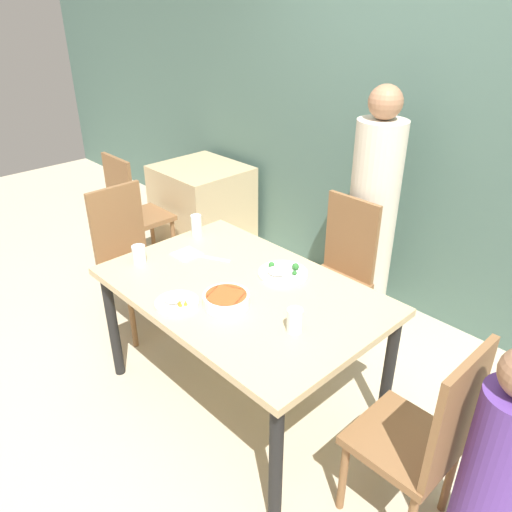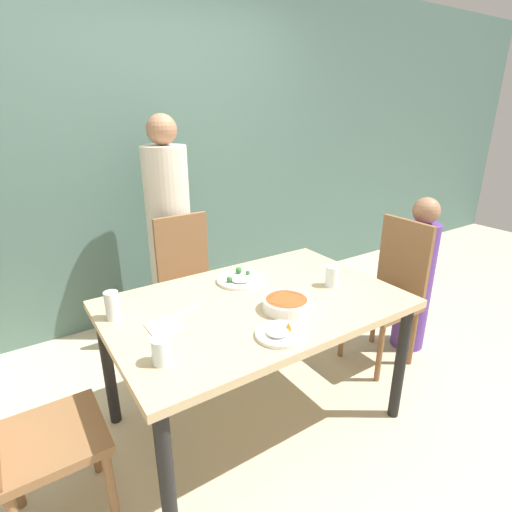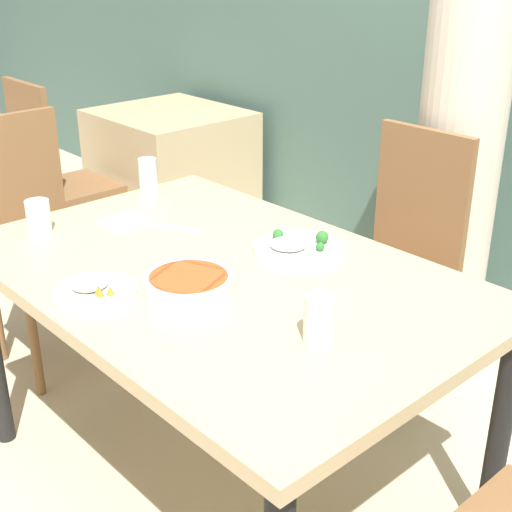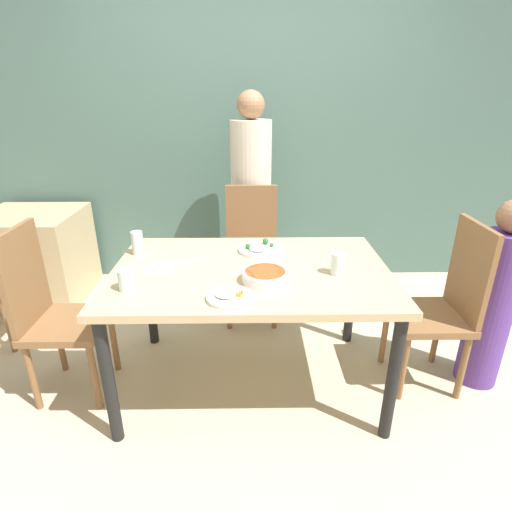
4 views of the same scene
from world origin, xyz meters
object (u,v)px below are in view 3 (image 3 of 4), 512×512
(bowl_curry, at_px, (189,286))
(plate_rice_adult, at_px, (94,291))
(person_adult, at_px, (456,179))
(glass_water_tall, at_px, (319,319))
(chair_adult_spot, at_px, (398,261))

(bowl_curry, xyz_separation_m, plate_rice_adult, (-0.17, -0.18, -0.02))
(person_adult, xyz_separation_m, glass_water_tall, (0.44, -1.22, 0.04))
(chair_adult_spot, xyz_separation_m, person_adult, (-0.00, 0.32, 0.24))
(chair_adult_spot, height_order, glass_water_tall, chair_adult_spot)
(chair_adult_spot, relative_size, plate_rice_adult, 4.60)
(person_adult, xyz_separation_m, bowl_curry, (0.06, -1.31, 0.02))
(chair_adult_spot, xyz_separation_m, bowl_curry, (0.06, -0.99, 0.26))
(plate_rice_adult, distance_m, glass_water_tall, 0.60)
(chair_adult_spot, bearing_deg, glass_water_tall, -64.10)
(plate_rice_adult, height_order, glass_water_tall, glass_water_tall)
(bowl_curry, bearing_deg, chair_adult_spot, 93.77)
(chair_adult_spot, distance_m, bowl_curry, 1.02)
(plate_rice_adult, bearing_deg, person_adult, 85.97)
(person_adult, distance_m, bowl_curry, 1.31)
(bowl_curry, height_order, glass_water_tall, glass_water_tall)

